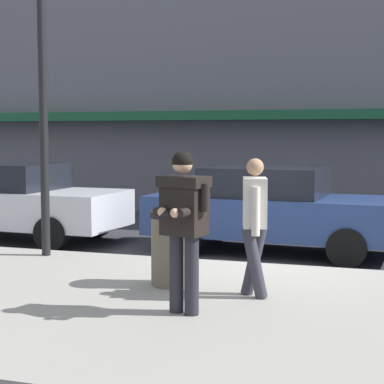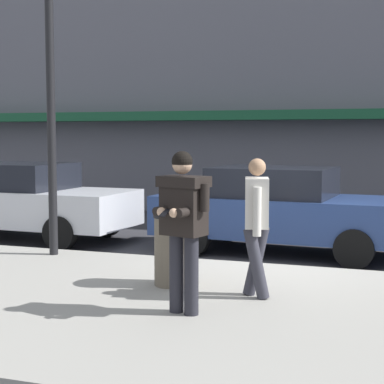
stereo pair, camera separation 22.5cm
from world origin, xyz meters
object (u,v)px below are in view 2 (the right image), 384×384
(parked_sedan_near, at_px, (23,200))
(man_texting_on_phone, at_px, (183,214))
(parked_sedan_mid, at_px, (281,209))
(pedestrian_in_light_coat, at_px, (257,219))
(street_lamp_post, at_px, (50,71))
(trash_bin, at_px, (174,248))

(parked_sedan_near, distance_m, man_texting_on_phone, 6.83)
(parked_sedan_near, height_order, parked_sedan_mid, same)
(pedestrian_in_light_coat, relative_size, street_lamp_post, 0.35)
(parked_sedan_near, relative_size, parked_sedan_mid, 0.99)
(parked_sedan_near, bearing_deg, parked_sedan_mid, 2.07)
(man_texting_on_phone, bearing_deg, street_lamp_post, 141.36)
(parked_sedan_near, xyz_separation_m, man_texting_on_phone, (5.12, -4.50, 0.46))
(parked_sedan_near, distance_m, trash_bin, 5.59)
(man_texting_on_phone, xyz_separation_m, pedestrian_in_light_coat, (0.59, 0.99, -0.14))
(parked_sedan_mid, xyz_separation_m, man_texting_on_phone, (-0.14, -4.69, 0.46))
(parked_sedan_near, bearing_deg, trash_bin, -35.75)
(parked_sedan_mid, distance_m, man_texting_on_phone, 4.71)
(parked_sedan_mid, height_order, trash_bin, parked_sedan_mid)
(man_texting_on_phone, bearing_deg, trash_bin, 115.18)
(parked_sedan_near, height_order, pedestrian_in_light_coat, pedestrian_in_light_coat)
(man_texting_on_phone, height_order, pedestrian_in_light_coat, man_texting_on_phone)
(parked_sedan_mid, relative_size, trash_bin, 4.71)
(street_lamp_post, bearing_deg, parked_sedan_mid, 32.06)
(parked_sedan_mid, relative_size, pedestrian_in_light_coat, 2.71)
(street_lamp_post, bearing_deg, man_texting_on_phone, -38.64)
(street_lamp_post, xyz_separation_m, trash_bin, (2.65, -1.35, -2.51))
(parked_sedan_near, bearing_deg, man_texting_on_phone, -41.33)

